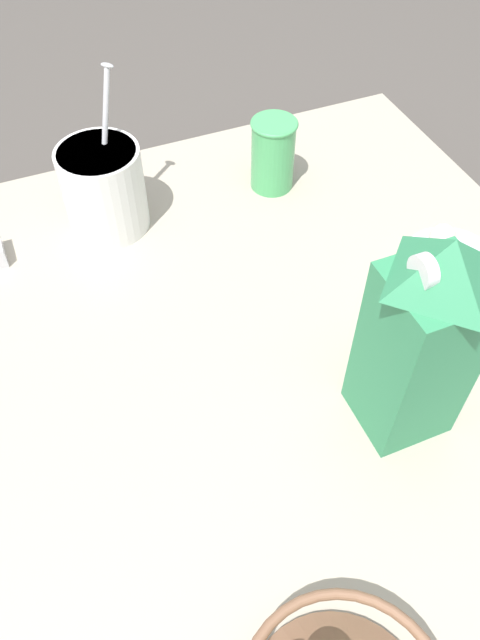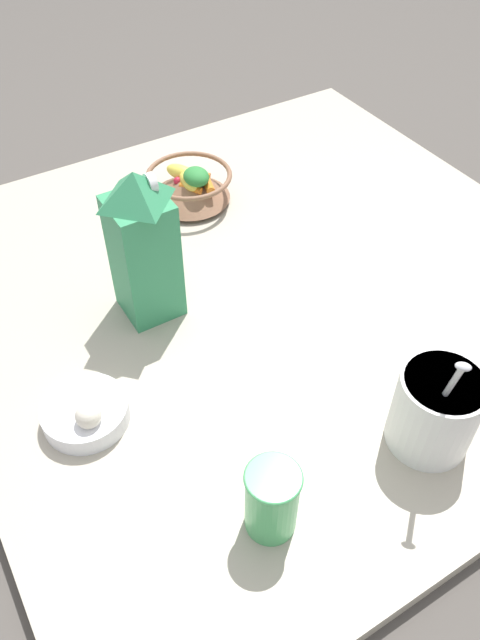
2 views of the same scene
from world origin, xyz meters
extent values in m
plane|color=#4C4742|center=(0.00, 0.00, 0.00)|extent=(6.00, 6.00, 0.00)
cube|color=#B2A893|center=(0.00, 0.00, 0.02)|extent=(1.14, 1.14, 0.03)
cylinder|color=brown|center=(0.30, 0.01, 0.04)|extent=(0.09, 0.09, 0.01)
cone|color=brown|center=(0.30, 0.01, 0.07)|extent=(0.17, 0.17, 0.05)
torus|color=brown|center=(0.30, 0.01, 0.10)|extent=(0.18, 0.18, 0.01)
ellipsoid|color=#EFD64C|center=(0.33, 0.01, 0.09)|extent=(0.08, 0.06, 0.03)
ellipsoid|color=#EFD64C|center=(0.30, 0.01, 0.09)|extent=(0.07, 0.04, 0.03)
cylinder|color=orange|center=(0.27, -0.02, 0.08)|extent=(0.05, 0.03, 0.02)
cylinder|color=orange|center=(0.28, 0.01, 0.08)|extent=(0.05, 0.04, 0.01)
cylinder|color=orange|center=(0.32, -0.03, 0.08)|extent=(0.04, 0.04, 0.01)
sphere|color=red|center=(0.31, -0.01, 0.08)|extent=(0.02, 0.02, 0.02)
sphere|color=red|center=(0.32, 0.03, 0.08)|extent=(0.02, 0.02, 0.02)
sphere|color=red|center=(0.28, 0.01, 0.08)|extent=(0.02, 0.02, 0.02)
sphere|color=red|center=(0.33, 0.01, 0.08)|extent=(0.01, 0.01, 0.01)
ellipsoid|color=#2D7F38|center=(0.28, 0.00, 0.10)|extent=(0.06, 0.05, 0.03)
cube|color=#338C59|center=(0.05, 0.22, 0.14)|extent=(0.09, 0.09, 0.23)
pyramid|color=#338C59|center=(0.05, 0.22, 0.28)|extent=(0.09, 0.09, 0.05)
cylinder|color=white|center=(0.05, 0.19, 0.28)|extent=(0.03, 0.01, 0.03)
cylinder|color=white|center=(-0.41, -0.01, 0.10)|extent=(0.12, 0.12, 0.13)
cylinder|color=white|center=(-0.41, -0.01, 0.15)|extent=(0.11, 0.11, 0.02)
cylinder|color=silver|center=(-0.43, 0.01, 0.18)|extent=(0.05, 0.05, 0.16)
ellipsoid|color=silver|center=(-0.44, 0.03, 0.26)|extent=(0.02, 0.02, 0.01)
cylinder|color=#4CB266|center=(-0.40, 0.26, 0.09)|extent=(0.07, 0.07, 0.12)
torus|color=#4CB266|center=(-0.40, 0.26, 0.15)|extent=(0.07, 0.07, 0.01)
cylinder|color=white|center=(-0.12, 0.41, 0.05)|extent=(0.13, 0.13, 0.03)
sphere|color=silver|center=(-0.15, 0.41, 0.08)|extent=(0.04, 0.04, 0.04)
camera|label=1|loc=(0.34, -0.10, 0.67)|focal=35.00mm
camera|label=2|loc=(-0.71, 0.49, 0.81)|focal=35.00mm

